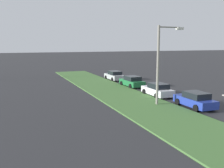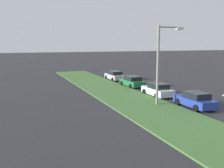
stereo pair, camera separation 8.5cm
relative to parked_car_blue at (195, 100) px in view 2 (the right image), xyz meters
The scene contains 6 objects.
grass_median 5.41m from the parked_car_blue, 51.98° to the left, with size 60.00×6.00×0.12m, color #477238.
parked_car_blue is the anchor object (origin of this frame).
parked_car_white 5.80m from the parked_car_blue, ahead, with size 4.30×2.02×1.47m.
parked_car_green 12.49m from the parked_car_blue, ahead, with size 4.35×2.12×1.47m.
parked_car_silver 19.24m from the parked_car_blue, ahead, with size 4.35×2.11×1.47m.
streetlight 4.88m from the parked_car_blue, 50.33° to the left, with size 0.50×2.88×7.50m.
Camera 2 is at (-12.52, 19.20, 5.95)m, focal length 42.15 mm.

